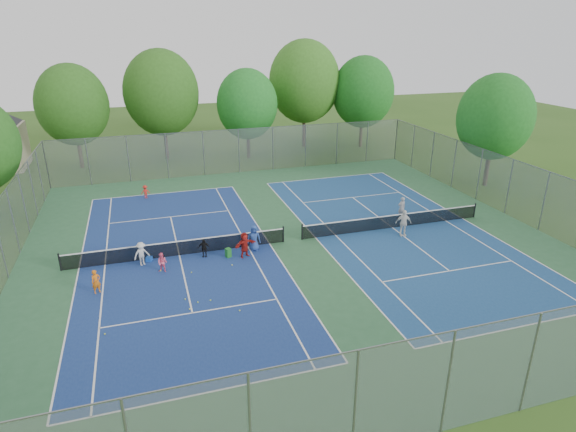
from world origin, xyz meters
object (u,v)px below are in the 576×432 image
at_px(net_left, 179,249).
at_px(instructor, 402,208).
at_px(ball_hopper, 228,253).
at_px(net_right, 393,222).
at_px(ball_crate, 149,259).

xyz_separation_m(net_left, instructor, (15.37, 1.33, 0.34)).
distance_m(net_left, ball_hopper, 2.92).
bearing_deg(net_right, instructor, 44.21).
relative_size(net_left, net_right, 1.00).
bearing_deg(net_left, net_right, 0.00).
height_order(net_left, ball_hopper, net_left).
bearing_deg(ball_hopper, net_right, 5.40).
distance_m(net_left, instructor, 15.43).
bearing_deg(ball_hopper, instructor, 10.73).
bearing_deg(net_left, ball_hopper, -21.45).
height_order(net_right, instructor, instructor).
height_order(ball_hopper, instructor, instructor).
relative_size(net_right, instructor, 8.09).
distance_m(net_right, instructor, 1.94).
bearing_deg(ball_crate, instructor, 5.23).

